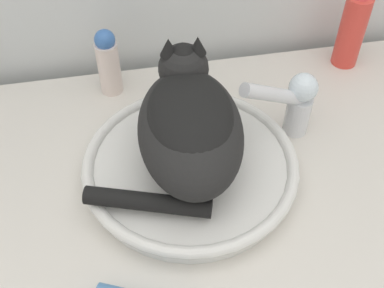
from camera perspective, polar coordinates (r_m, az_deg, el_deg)
name	(u,v)px	position (r m, az deg, el deg)	size (l,w,h in m)	color
sink_basin	(190,166)	(0.80, -0.20, -2.66)	(0.36, 0.36, 0.04)	silver
cat	(189,122)	(0.73, -0.39, 2.58)	(0.26, 0.28, 0.16)	black
faucet	(295,101)	(0.84, 12.06, 5.04)	(0.15, 0.08, 0.16)	silver
spray_bottle_trigger	(352,30)	(1.04, 18.44, 12.72)	(0.05, 0.05, 0.17)	#DB3D33
deodorant_stick	(108,62)	(0.94, -9.91, 9.56)	(0.04, 0.04, 0.14)	silver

